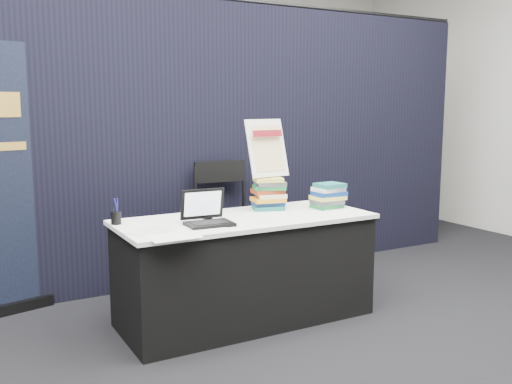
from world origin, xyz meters
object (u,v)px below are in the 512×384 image
(display_table, at_px, (245,269))
(stacking_chair, at_px, (230,219))
(book_stack_short, at_px, (328,195))
(info_sign, at_px, (267,149))
(book_stack_tall, at_px, (269,193))
(laptop, at_px, (207,216))

(display_table, bearing_deg, stacking_chair, 71.70)
(book_stack_short, xyz_separation_m, stacking_chair, (-0.49, 0.71, -0.26))
(book_stack_short, distance_m, info_sign, 0.59)
(book_stack_tall, xyz_separation_m, book_stack_short, (0.43, -0.17, -0.03))
(display_table, relative_size, book_stack_short, 8.01)
(display_table, xyz_separation_m, info_sign, (0.30, 0.22, 0.83))
(laptop, bearing_deg, display_table, 20.37)
(book_stack_short, bearing_deg, laptop, -173.61)
(book_stack_tall, xyz_separation_m, info_sign, (-0.00, 0.03, 0.34))
(display_table, bearing_deg, book_stack_short, 1.22)
(book_stack_short, relative_size, stacking_chair, 0.21)
(info_sign, relative_size, stacking_chair, 0.42)
(display_table, xyz_separation_m, book_stack_tall, (0.30, 0.19, 0.49))
(stacking_chair, bearing_deg, book_stack_tall, -79.76)
(book_stack_short, relative_size, info_sign, 0.50)
(display_table, relative_size, book_stack_tall, 6.98)
(laptop, xyz_separation_m, info_sign, (0.64, 0.32, 0.40))
(laptop, height_order, book_stack_short, laptop)
(info_sign, height_order, stacking_chair, info_sign)
(laptop, height_order, stacking_chair, stacking_chair)
(book_stack_tall, distance_m, book_stack_short, 0.46)
(book_stack_tall, relative_size, info_sign, 0.58)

